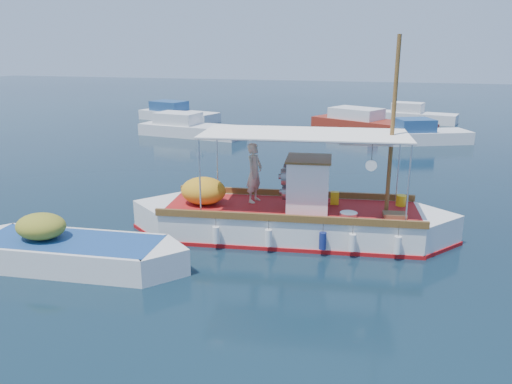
# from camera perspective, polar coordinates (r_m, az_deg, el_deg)

# --- Properties ---
(ground) EXTENTS (160.00, 160.00, 0.00)m
(ground) POSITION_cam_1_polar(r_m,az_deg,el_deg) (16.60, 3.11, -5.13)
(ground) COLOR black
(ground) RESTS_ON ground
(fishing_caique) EXTENTS (10.78, 3.85, 6.62)m
(fishing_caique) POSITION_cam_1_polar(r_m,az_deg,el_deg) (16.51, 3.73, -3.09)
(fishing_caique) COLOR white
(fishing_caique) RESTS_ON ground
(dinghy) EXTENTS (7.04, 2.41, 1.72)m
(dinghy) POSITION_cam_1_polar(r_m,az_deg,el_deg) (15.32, -20.51, -6.62)
(dinghy) COLOR white
(dinghy) RESTS_ON ground
(bg_boat_nw) EXTENTS (7.71, 3.41, 1.80)m
(bg_boat_nw) POSITION_cam_1_polar(r_m,az_deg,el_deg) (35.85, -7.68, 7.16)
(bg_boat_nw) COLOR silver
(bg_boat_nw) RESTS_ON ground
(bg_boat_n) EXTENTS (9.46, 6.70, 1.80)m
(bg_boat_n) POSITION_cam_1_polar(r_m,az_deg,el_deg) (38.83, 12.70, 7.60)
(bg_boat_n) COLOR maroon
(bg_boat_n) RESTS_ON ground
(bg_boat_ne) EXTENTS (6.00, 4.19, 1.80)m
(bg_boat_ne) POSITION_cam_1_polar(r_m,az_deg,el_deg) (34.60, 18.58, 6.14)
(bg_boat_ne) COLOR silver
(bg_boat_ne) RESTS_ON ground
(bg_boat_far_w) EXTENTS (7.55, 4.20, 1.80)m
(bg_boat_far_w) POSITION_cam_1_polar(r_m,az_deg,el_deg) (43.74, -9.03, 8.72)
(bg_boat_far_w) COLOR silver
(bg_boat_far_w) RESTS_ON ground
(bg_boat_far_n) EXTENTS (6.39, 3.31, 1.80)m
(bg_boat_far_n) POSITION_cam_1_polar(r_m,az_deg,el_deg) (44.21, 17.81, 8.23)
(bg_boat_far_n) COLOR silver
(bg_boat_far_n) RESTS_ON ground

